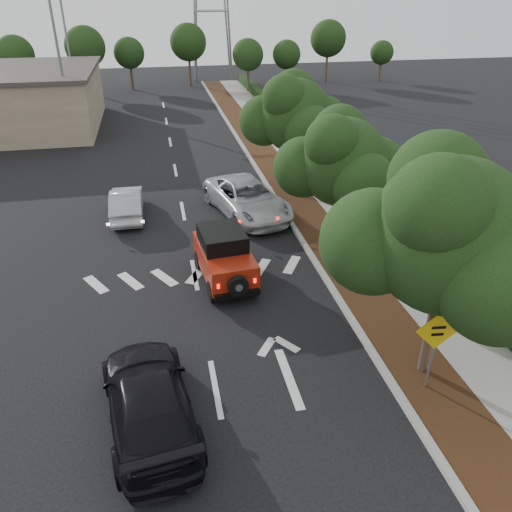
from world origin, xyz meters
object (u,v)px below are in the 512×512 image
object	(u,v)px
speed_hump_sign	(436,340)
silver_suv_ahead	(247,198)
black_suv_oncoming	(149,400)
red_jeep	(223,255)

from	to	relation	value
speed_hump_sign	silver_suv_ahead	bearing A→B (deg)	107.72
black_suv_oncoming	speed_hump_sign	size ratio (longest dim) A/B	2.06
red_jeep	silver_suv_ahead	size ratio (longest dim) A/B	0.68
silver_suv_ahead	speed_hump_sign	size ratio (longest dim) A/B	2.34
black_suv_oncoming	silver_suv_ahead	bearing A→B (deg)	-118.55
red_jeep	speed_hump_sign	bearing A→B (deg)	-62.35
red_jeep	black_suv_oncoming	bearing A→B (deg)	-118.37
silver_suv_ahead	black_suv_oncoming	world-z (taller)	silver_suv_ahead
red_jeep	silver_suv_ahead	xyz separation A→B (m)	(1.89, 5.51, -0.18)
speed_hump_sign	red_jeep	bearing A→B (deg)	129.35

